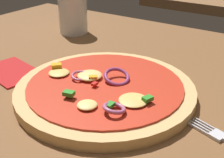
% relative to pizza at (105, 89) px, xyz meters
% --- Properties ---
extents(dining_table, '(1.22, 0.93, 0.04)m').
position_rel_pizza_xyz_m(dining_table, '(0.03, -0.02, -0.03)').
color(dining_table, brown).
rests_on(dining_table, ground).
extents(pizza, '(0.29, 0.29, 0.04)m').
position_rel_pizza_xyz_m(pizza, '(0.00, 0.00, 0.00)').
color(pizza, tan).
rests_on(pizza, dining_table).
extents(beer_glass, '(0.07, 0.07, 0.11)m').
position_rel_pizza_xyz_m(beer_glass, '(-0.26, 0.23, 0.04)').
color(beer_glass, silver).
rests_on(beer_glass, dining_table).
extents(napkin, '(0.14, 0.10, 0.00)m').
position_rel_pizza_xyz_m(napkin, '(-0.20, -0.03, -0.01)').
color(napkin, '#B21E1E').
rests_on(napkin, dining_table).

